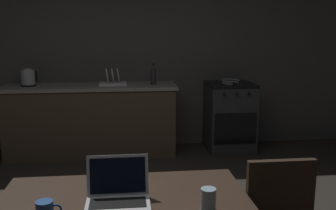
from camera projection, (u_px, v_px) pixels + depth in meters
name	position (u px, v px, depth m)	size (l,w,h in m)	color
back_wall	(154.00, 51.00, 5.20)	(6.40, 0.10, 2.62)	#4D4A47
kitchen_counter	(92.00, 120.00, 4.93)	(2.16, 0.64, 0.90)	#4C3D2D
stove_oven	(229.00, 116.00, 5.13)	(0.60, 0.62, 0.90)	#2D2D30
laptop	(118.00, 196.00, 1.93)	(0.32, 0.27, 0.22)	silver
electric_kettle	(28.00, 78.00, 4.74)	(0.20, 0.18, 0.22)	black
bottle	(153.00, 75.00, 4.86)	(0.07, 0.07, 0.27)	#2D2D33
frying_pan	(231.00, 81.00, 5.01)	(0.25, 0.42, 0.05)	gray
drinking_glass	(208.00, 199.00, 1.86)	(0.08, 0.08, 0.11)	#99B7C6
dish_rack	(113.00, 81.00, 4.87)	(0.34, 0.26, 0.21)	silver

